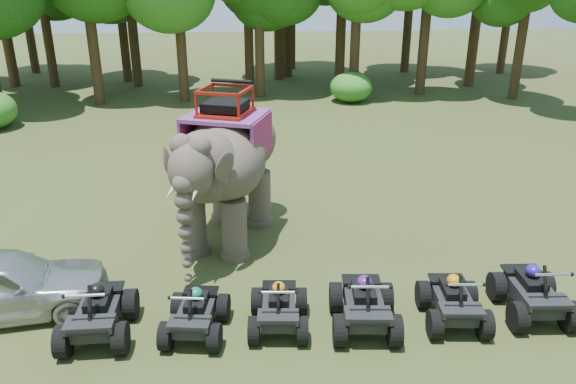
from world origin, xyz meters
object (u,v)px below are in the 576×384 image
atv_0 (97,307)px  atv_2 (279,302)px  parked_car (0,285)px  elephant (226,165)px  atv_1 (195,308)px  atv_4 (454,295)px  atv_3 (365,298)px  atv_5 (534,286)px

atv_0 → atv_2: (3.65, -0.01, -0.08)m
parked_car → elephant: bearing=-63.2°
elephant → atv_1: elephant is taller
atv_0 → atv_4: 7.32m
atv_2 → atv_3: bearing=0.7°
atv_0 → atv_3: atv_3 is taller
parked_car → atv_1: size_ratio=2.67×
elephant → atv_3: 5.45m
elephant → parked_car: bearing=-125.2°
parked_car → atv_4: (9.52, -1.02, -0.11)m
parked_car → atv_3: size_ratio=2.36×
elephant → parked_car: 5.99m
elephant → atv_2: size_ratio=3.09×
atv_1 → atv_4: size_ratio=0.95×
parked_car → atv_4: bearing=-104.6°
atv_0 → atv_2: 3.65m
atv_2 → atv_3: 1.77m
elephant → atv_0: (-2.56, -4.28, -1.44)m
atv_0 → elephant: bearing=58.5°
elephant → atv_2: elephant is taller
atv_0 → atv_5: size_ratio=1.00×
atv_2 → atv_3: (1.76, -0.13, 0.08)m
atv_0 → atv_5: (9.11, 0.02, -0.00)m
parked_car → atv_0: size_ratio=2.36×
atv_5 → atv_1: bearing=-176.0°
atv_4 → elephant: bearing=142.5°
atv_0 → atv_2: bearing=-0.8°
elephant → atv_4: 6.64m
parked_car → atv_5: (11.31, -0.89, -0.06)m
parked_car → atv_0: bearing=-121.1°
parked_car → atv_2: parked_car is taller
elephant → atv_3: elephant is taller
elephant → parked_car: (-4.76, -3.36, -1.38)m
atv_5 → atv_0: bearing=-176.7°
atv_2 → atv_3: atv_3 is taller
elephant → atv_5: elephant is taller
atv_0 → atv_3: size_ratio=1.00×
atv_4 → atv_5: bearing=9.2°
atv_1 → atv_5: 7.16m
atv_3 → atv_5: 3.70m
atv_0 → atv_1: atv_0 is taller
atv_1 → atv_0: bearing=-174.7°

